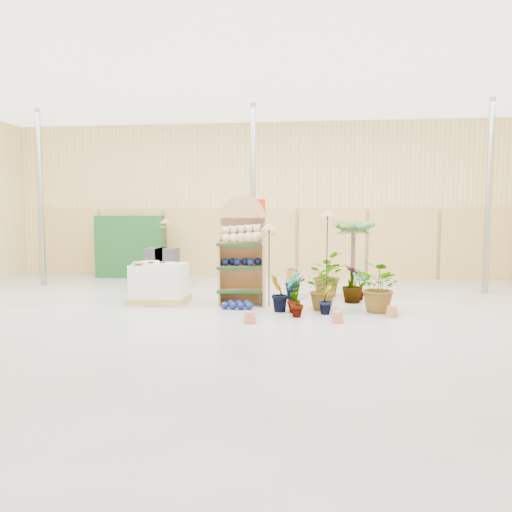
# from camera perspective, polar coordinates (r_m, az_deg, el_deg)

# --- Properties ---
(room) EXTENTS (15.20, 12.10, 4.70)m
(room) POSITION_cam_1_polar(r_m,az_deg,el_deg) (9.68, -2.18, 6.89)
(room) COLOR gray
(room) RESTS_ON ground
(display_shelf) EXTENTS (1.03, 0.75, 2.26)m
(display_shelf) POSITION_cam_1_polar(r_m,az_deg,el_deg) (10.32, -1.61, 0.20)
(display_shelf) COLOR #A97D51
(display_shelf) RESTS_ON ground
(teddy_bears) EXTENTS (0.84, 0.23, 0.37)m
(teddy_bears) POSITION_cam_1_polar(r_m,az_deg,el_deg) (10.18, -1.50, 2.38)
(teddy_bears) COLOR #CDB594
(teddy_bears) RESTS_ON display_shelf
(gazing_balls_shelf) EXTENTS (0.83, 0.28, 0.16)m
(gazing_balls_shelf) POSITION_cam_1_polar(r_m,az_deg,el_deg) (10.21, -1.71, -0.67)
(gazing_balls_shelf) COLOR navy
(gazing_balls_shelf) RESTS_ON display_shelf
(gazing_balls_floor) EXTENTS (0.63, 0.39, 0.15)m
(gazing_balls_floor) POSITION_cam_1_polar(r_m,az_deg,el_deg) (9.90, -2.11, -5.60)
(gazing_balls_floor) COLOR navy
(gazing_balls_floor) RESTS_ON ground
(pallet_stack) EXTENTS (1.17, 0.98, 0.86)m
(pallet_stack) POSITION_cam_1_polar(r_m,az_deg,el_deg) (10.68, -11.00, -3.08)
(pallet_stack) COLOR tan
(pallet_stack) RESTS_ON ground
(charcoal_planters) EXTENTS (0.80, 0.50, 1.00)m
(charcoal_planters) POSITION_cam_1_polar(r_m,az_deg,el_deg) (12.78, -10.71, -1.34)
(charcoal_planters) COLOR #282829
(charcoal_planters) RESTS_ON ground
(trellis_stock) EXTENTS (2.00, 0.30, 1.80)m
(trellis_stock) POSITION_cam_1_polar(r_m,az_deg,el_deg) (14.85, -14.24, 1.03)
(trellis_stock) COLOR #17481D
(trellis_stock) RESTS_ON ground
(offer_sign) EXTENTS (0.50, 0.08, 2.20)m
(offer_sign) POSITION_cam_1_polar(r_m,az_deg,el_deg) (11.72, -0.15, 3.42)
(offer_sign) COLOR gray
(offer_sign) RESTS_ON ground
(bird_table_front) EXTENTS (0.34, 0.34, 1.70)m
(bird_table_front) POSITION_cam_1_polar(r_m,az_deg,el_deg) (9.94, 1.51, 3.12)
(bird_table_front) COLOR black
(bird_table_front) RESTS_ON ground
(bird_table_right) EXTENTS (0.34, 0.34, 1.96)m
(bird_table_right) POSITION_cam_1_polar(r_m,az_deg,el_deg) (10.71, 8.17, 4.54)
(bird_table_right) COLOR black
(bird_table_right) RESTS_ON ground
(bird_table_back) EXTENTS (0.34, 0.34, 1.74)m
(bird_table_back) POSITION_cam_1_polar(r_m,az_deg,el_deg) (13.73, -10.27, 3.76)
(bird_table_back) COLOR black
(bird_table_back) RESTS_ON ground
(palm) EXTENTS (0.70, 0.70, 1.81)m
(palm) POSITION_cam_1_polar(r_m,az_deg,el_deg) (11.34, 11.08, 3.19)
(palm) COLOR brown
(palm) RESTS_ON ground
(potted_plant_0) EXTENTS (0.44, 0.51, 0.81)m
(potted_plant_0) POSITION_cam_1_polar(r_m,az_deg,el_deg) (9.47, 4.29, -4.07)
(potted_plant_0) COLOR #3C6C30
(potted_plant_0) RESTS_ON ground
(potted_plant_1) EXTENTS (0.40, 0.46, 0.72)m
(potted_plant_1) POSITION_cam_1_polar(r_m,az_deg,el_deg) (9.52, 2.66, -4.27)
(potted_plant_1) COLOR #3C6C30
(potted_plant_1) RESTS_ON ground
(potted_plant_2) EXTENTS (0.82, 0.89, 0.83)m
(potted_plant_2) POSITION_cam_1_polar(r_m,az_deg,el_deg) (9.83, 7.44, -3.70)
(potted_plant_2) COLOR #3C6C30
(potted_plant_2) RESTS_ON ground
(potted_plant_3) EXTENTS (0.60, 0.60, 0.81)m
(potted_plant_3) POSITION_cam_1_polar(r_m,az_deg,el_deg) (10.69, 10.96, -3.10)
(potted_plant_3) COLOR #3C6C30
(potted_plant_3) RESTS_ON ground
(potted_plant_4) EXTENTS (0.43, 0.36, 0.69)m
(potted_plant_4) POSITION_cam_1_polar(r_m,az_deg,el_deg) (11.02, 11.73, -3.19)
(potted_plant_4) COLOR #3C6C30
(potted_plant_4) RESTS_ON ground
(potted_plant_5) EXTENTS (0.42, 0.44, 0.63)m
(potted_plant_5) POSITION_cam_1_polar(r_m,az_deg,el_deg) (10.93, 4.05, -3.32)
(potted_plant_5) COLOR #3C6C30
(potted_plant_5) RESTS_ON ground
(potted_plant_6) EXTENTS (0.95, 1.04, 0.98)m
(potted_plant_6) POSITION_cam_1_polar(r_m,az_deg,el_deg) (11.40, 7.90, -2.10)
(potted_plant_6) COLOR #3C6C30
(potted_plant_6) RESTS_ON ground
(potted_plant_8) EXTENTS (0.45, 0.50, 0.78)m
(potted_plant_8) POSITION_cam_1_polar(r_m,az_deg,el_deg) (9.10, 4.72, -4.54)
(potted_plant_8) COLOR #3C6C30
(potted_plant_8) RESTS_ON ground
(potted_plant_9) EXTENTS (0.29, 0.34, 0.54)m
(potted_plant_9) POSITION_cam_1_polar(r_m,az_deg,el_deg) (9.43, 7.96, -4.95)
(potted_plant_9) COLOR #3C6C30
(potted_plant_9) RESTS_ON ground
(potted_plant_10) EXTENTS (1.15, 1.17, 0.98)m
(potted_plant_10) POSITION_cam_1_polar(r_m,az_deg,el_deg) (9.74, 14.02, -3.44)
(potted_plant_10) COLOR #3C6C30
(potted_plant_10) RESTS_ON ground
(potted_plant_11) EXTENTS (0.49, 0.49, 0.62)m
(potted_plant_11) POSITION_cam_1_polar(r_m,az_deg,el_deg) (11.52, 4.21, -2.91)
(potted_plant_11) COLOR #3C6C30
(potted_plant_11) RESTS_ON ground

